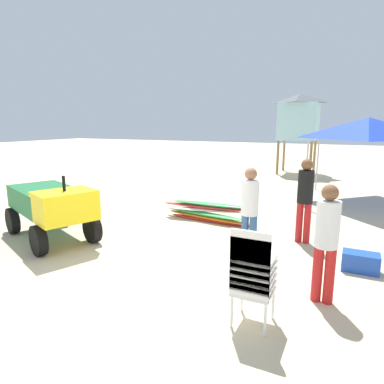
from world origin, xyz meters
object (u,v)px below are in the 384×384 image
at_px(lifeguard_near_center, 326,236).
at_px(cooler_box, 360,262).
at_px(surfboard_pile, 208,212).
at_px(popup_canopy, 368,128).
at_px(lifeguard_tower, 299,117).
at_px(stacked_plastic_chairs, 252,271).
at_px(lifeguard_near_left, 305,195).
at_px(lifeguard_near_right, 250,207).
at_px(utility_cart, 51,204).

distance_m(lifeguard_near_center, cooler_box, 1.67).
bearing_deg(lifeguard_near_center, surfboard_pile, 135.38).
distance_m(popup_canopy, cooler_box, 6.27).
height_order(surfboard_pile, popup_canopy, popup_canopy).
distance_m(lifeguard_near_center, lifeguard_tower, 13.28).
relative_size(surfboard_pile, lifeguard_tower, 0.65).
relative_size(lifeguard_near_center, lifeguard_tower, 0.43).
distance_m(surfboard_pile, lifeguard_near_center, 4.40).
bearing_deg(stacked_plastic_chairs, lifeguard_near_left, 87.94).
relative_size(surfboard_pile, cooler_box, 4.31).
bearing_deg(stacked_plastic_chairs, cooler_box, 62.80).
bearing_deg(cooler_box, lifeguard_near_center, -109.91).
relative_size(surfboard_pile, lifeguard_near_left, 1.42).
xyz_separation_m(stacked_plastic_chairs, lifeguard_tower, (-1.70, 13.96, 2.08)).
relative_size(lifeguard_near_right, popup_canopy, 0.54).
height_order(lifeguard_near_center, cooler_box, lifeguard_near_center).
relative_size(stacked_plastic_chairs, surfboard_pile, 0.51).
distance_m(popup_canopy, lifeguard_tower, 6.43).
xyz_separation_m(surfboard_pile, lifeguard_near_center, (3.09, -3.04, 0.74)).
bearing_deg(surfboard_pile, cooler_box, -24.99).
distance_m(stacked_plastic_chairs, popup_canopy, 8.53).
xyz_separation_m(lifeguard_near_left, cooler_box, (1.11, -1.07, -0.87)).
relative_size(utility_cart, lifeguard_near_center, 1.65).
xyz_separation_m(lifeguard_near_right, popup_canopy, (1.95, 6.10, 1.37)).
bearing_deg(popup_canopy, utility_cart, -131.14).
distance_m(stacked_plastic_chairs, lifeguard_near_right, 2.30).
height_order(stacked_plastic_chairs, popup_canopy, popup_canopy).
height_order(utility_cart, cooler_box, utility_cart).
distance_m(utility_cart, lifeguard_near_center, 5.58).
relative_size(lifeguard_near_left, lifeguard_tower, 0.45).
bearing_deg(lifeguard_near_center, lifeguard_near_right, 141.16).
height_order(lifeguard_near_left, popup_canopy, popup_canopy).
bearing_deg(lifeguard_near_center, lifeguard_near_left, 104.19).
relative_size(stacked_plastic_chairs, popup_canopy, 0.41).
bearing_deg(surfboard_pile, popup_canopy, 49.26).
height_order(lifeguard_near_center, lifeguard_tower, lifeguard_tower).
bearing_deg(popup_canopy, surfboard_pile, -130.74).
distance_m(stacked_plastic_chairs, surfboard_pile, 4.73).
relative_size(utility_cart, cooler_box, 4.76).
xyz_separation_m(lifeguard_near_right, lifeguard_tower, (-1.02, 11.78, 1.84)).
xyz_separation_m(surfboard_pile, lifeguard_near_left, (2.47, -0.61, 0.80)).
distance_m(lifeguard_near_right, popup_canopy, 6.55).
xyz_separation_m(utility_cart, lifeguard_tower, (3.12, 12.67, 2.04)).
xyz_separation_m(lifeguard_near_center, cooler_box, (0.50, 1.37, -0.82)).
bearing_deg(surfboard_pile, lifeguard_near_left, -13.77).
height_order(utility_cart, surfboard_pile, utility_cart).
relative_size(utility_cart, stacked_plastic_chairs, 2.18).
bearing_deg(cooler_box, stacked_plastic_chairs, -117.20).
bearing_deg(lifeguard_tower, lifeguard_near_right, -85.04).
height_order(surfboard_pile, cooler_box, surfboard_pile).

